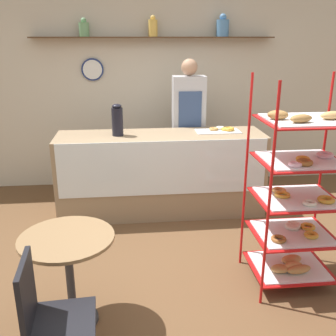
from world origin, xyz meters
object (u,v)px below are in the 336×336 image
coffee_carafe (117,120)px  person_worker (188,124)px  pastry_rack (297,199)px  cafe_table (68,259)px  cafe_chair (46,313)px  donut_tray_counter (220,130)px

coffee_carafe → person_worker: bearing=28.6°
pastry_rack → cafe_table: size_ratio=2.48×
cafe_chair → donut_tray_counter: (1.59, 2.54, 0.43)m
cafe_table → donut_tray_counter: donut_tray_counter is taller
cafe_table → donut_tray_counter: (1.54, 1.95, 0.45)m
pastry_rack → cafe_chair: pastry_rack is taller
pastry_rack → coffee_carafe: (-1.47, 1.54, 0.37)m
donut_tray_counter → coffee_carafe: bearing=-176.6°
coffee_carafe → donut_tray_counter: (1.20, 0.07, -0.16)m
person_worker → cafe_chair: 3.24m
cafe_chair → donut_tray_counter: size_ratio=1.72×
cafe_table → cafe_chair: cafe_chair is taller
cafe_table → pastry_rack: bearing=10.6°
cafe_table → cafe_chair: size_ratio=0.80×
person_worker → coffee_carafe: person_worker is taller
cafe_table → cafe_chair: (-0.05, -0.59, 0.01)m
coffee_carafe → cafe_chair: bearing=-98.8°
coffee_carafe → donut_tray_counter: coffee_carafe is taller
person_worker → coffee_carafe: size_ratio=4.95×
coffee_carafe → donut_tray_counter: size_ratio=0.70×
cafe_table → donut_tray_counter: 2.53m
person_worker → cafe_table: bearing=-117.4°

